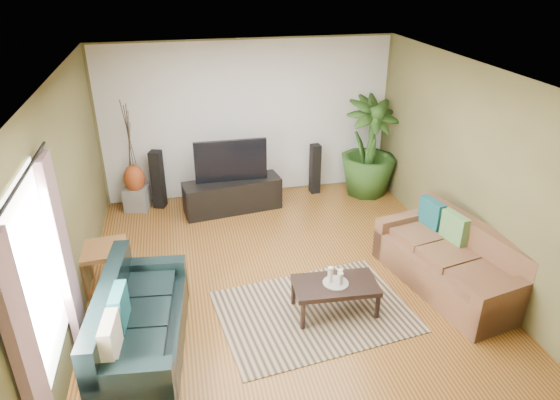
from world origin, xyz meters
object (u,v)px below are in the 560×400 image
object	(u,v)px
tv_stand	(233,195)
side_table	(107,267)
coffee_table	(335,297)
pedestal	(137,198)
speaker_right	(315,169)
vase	(134,179)
sofa_left	(142,319)
television	(231,161)
speaker_left	(158,179)
sofa_right	(449,258)
potted_plant	(369,147)

from	to	relation	value
tv_stand	side_table	distance (m)	2.61
coffee_table	pedestal	size ratio (longest dim) A/B	2.61
speaker_right	vase	bearing A→B (deg)	175.54
coffee_table	pedestal	bearing A→B (deg)	129.63
sofa_left	speaker_right	size ratio (longest dim) A/B	2.09
tv_stand	television	xyz separation A→B (m)	(0.00, 0.02, 0.62)
side_table	speaker_left	bearing A→B (deg)	73.80
coffee_table	speaker_left	xyz separation A→B (m)	(-2.05, 3.33, 0.30)
sofa_right	speaker_right	world-z (taller)	speaker_right
television	potted_plant	size ratio (longest dim) A/B	0.68
sofa_left	speaker_right	distance (m)	4.57
pedestal	vase	world-z (taller)	vase
potted_plant	pedestal	xyz separation A→B (m)	(-4.01, 0.22, -0.68)
potted_plant	sofa_left	bearing A→B (deg)	-138.91
sofa_right	television	size ratio (longest dim) A/B	1.71
vase	sofa_right	bearing A→B (deg)	-38.10
tv_stand	pedestal	xyz separation A→B (m)	(-1.57, 0.40, -0.08)
coffee_table	speaker_left	size ratio (longest dim) A/B	0.99
sofa_right	speaker_left	world-z (taller)	speaker_left
television	side_table	bearing A→B (deg)	-134.77
sofa_left	sofa_right	world-z (taller)	same
speaker_left	potted_plant	distance (m)	3.66
side_table	vase	bearing A→B (deg)	83.01
sofa_right	speaker_right	bearing A→B (deg)	-176.38
sofa_left	sofa_right	size ratio (longest dim) A/B	0.94
side_table	tv_stand	bearing A→B (deg)	44.92
sofa_left	coffee_table	size ratio (longest dim) A/B	1.92
television	potted_plant	bearing A→B (deg)	3.61
tv_stand	potted_plant	bearing A→B (deg)	-4.13
speaker_left	potted_plant	size ratio (longest dim) A/B	0.57
tv_stand	potted_plant	distance (m)	2.52
speaker_right	coffee_table	bearing A→B (deg)	-106.13
sofa_right	speaker_right	size ratio (longest dim) A/B	2.22
speaker_right	tv_stand	bearing A→B (deg)	-169.98
sofa_left	television	bearing A→B (deg)	-17.13
sofa_left	vase	size ratio (longest dim) A/B	3.92
coffee_table	potted_plant	bearing A→B (deg)	66.44
side_table	pedestal	bearing A→B (deg)	83.01
speaker_right	vase	distance (m)	3.11
sofa_right	pedestal	bearing A→B (deg)	-140.22
speaker_left	vase	bearing A→B (deg)	-160.90
speaker_left	speaker_right	distance (m)	2.73
television	speaker_left	xyz separation A→B (m)	(-1.20, 0.38, -0.38)
speaker_left	side_table	bearing A→B (deg)	-87.11
tv_stand	speaker_left	distance (m)	1.28
sofa_left	coffee_table	xyz separation A→B (m)	(2.21, 0.21, -0.22)
speaker_right	pedestal	xyz separation A→B (m)	(-3.11, 0.00, -0.26)
sofa_right	side_table	world-z (taller)	sofa_right
potted_plant	sofa_right	bearing A→B (deg)	-90.38
television	pedestal	size ratio (longest dim) A/B	3.12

